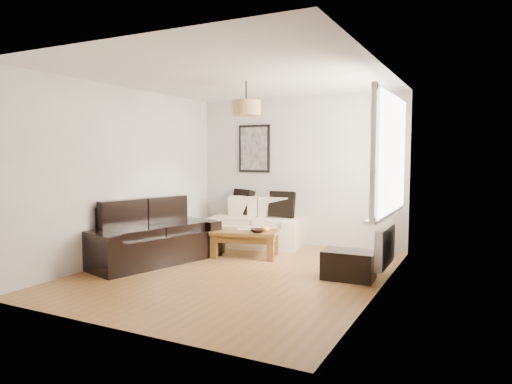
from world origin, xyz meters
The scene contains 21 objects.
floor centered at (0.00, 0.00, 0.00)m, with size 4.50×4.50×0.00m, color brown.
ceiling centered at (0.00, 0.00, 2.60)m, with size 3.80×4.50×0.00m, color white, non-canonical shape.
wall_back centered at (0.00, 2.25, 1.30)m, with size 3.80×0.04×2.60m, color silver, non-canonical shape.
wall_front centered at (0.00, -2.25, 1.30)m, with size 3.80×0.04×2.60m, color silver, non-canonical shape.
wall_left centered at (-1.90, 0.00, 1.30)m, with size 0.04×4.50×2.60m, color silver, non-canonical shape.
wall_right centered at (1.90, 0.00, 1.30)m, with size 0.04×4.50×2.60m, color silver, non-canonical shape.
window_bay centered at (1.86, 0.80, 1.60)m, with size 0.14×1.90×1.60m, color white, non-canonical shape.
radiator centered at (1.82, 0.80, 0.38)m, with size 0.10×0.90×0.52m, color white.
poster centered at (-0.85, 2.22, 1.70)m, with size 0.62×0.04×0.87m, color black, non-canonical shape.
pendant_shade centered at (0.00, 0.30, 2.23)m, with size 0.40×0.40×0.20m, color tan.
loveseat_cream centered at (-0.59, 1.78, 0.39)m, with size 1.58×0.86×0.78m, color beige, non-canonical shape.
sofa_leather centered at (-1.43, -0.01, 0.42)m, with size 1.96×0.95×0.85m, color black, non-canonical shape.
coffee_table centered at (-0.34, 0.90, 0.21)m, with size 1.01×0.55×0.41m, color brown, non-canonical shape.
ottoman centered at (1.45, 0.35, 0.18)m, with size 0.65×0.42×0.37m, color black.
cushion_left centered at (-0.97, 1.97, 0.73)m, with size 0.46×0.14×0.46m, color black.
cushion_right centered at (-0.19, 1.97, 0.73)m, with size 0.45×0.14×0.45m, color black.
fruit_bowl centered at (-0.08, 0.82, 0.44)m, with size 0.23×0.23×0.06m, color black.
orange_a centered at (-0.02, 0.93, 0.45)m, with size 0.08×0.08×0.08m, color orange.
orange_b centered at (-0.02, 1.00, 0.45)m, with size 0.09×0.09×0.09m, color orange.
orange_c centered at (-0.08, 1.01, 0.45)m, with size 0.07×0.07×0.07m, color orange.
papers centered at (-0.42, 1.01, 0.42)m, with size 0.20×0.14×0.01m, color silver.
Camera 1 is at (2.97, -5.31, 1.59)m, focal length 32.09 mm.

